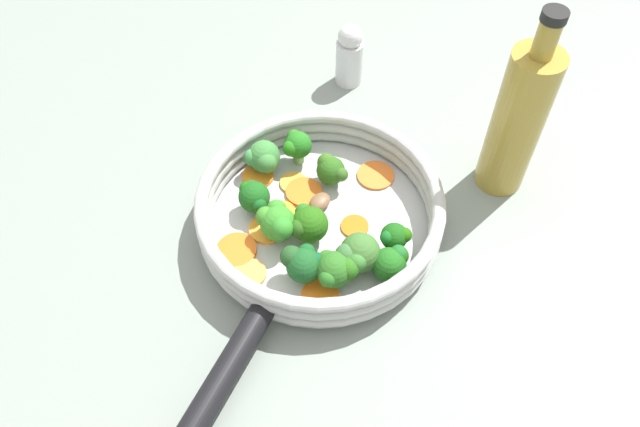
# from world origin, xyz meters

# --- Properties ---
(ground_plane) EXTENTS (4.00, 4.00, 0.00)m
(ground_plane) POSITION_xyz_m (0.00, 0.00, 0.00)
(ground_plane) COLOR gray
(skillet) EXTENTS (0.27, 0.27, 0.01)m
(skillet) POSITION_xyz_m (0.00, 0.00, 0.01)
(skillet) COLOR #B2B5B7
(skillet) RESTS_ON ground_plane
(skillet_rim_wall) EXTENTS (0.29, 0.29, 0.05)m
(skillet_rim_wall) POSITION_xyz_m (0.00, 0.00, 0.04)
(skillet_rim_wall) COLOR #B0B3B3
(skillet_rim_wall) RESTS_ON skillet
(skillet_handle) EXTENTS (0.19, 0.07, 0.03)m
(skillet_handle) POSITION_xyz_m (0.23, -0.05, 0.03)
(skillet_handle) COLOR black
(skillet_handle) RESTS_ON skillet
(skillet_rivet_left) EXTENTS (0.01, 0.01, 0.01)m
(skillet_rivet_left) POSITION_xyz_m (0.11, -0.07, 0.02)
(skillet_rivet_left) COLOR #AFB4B5
(skillet_rivet_left) RESTS_ON skillet
(skillet_rivet_right) EXTENTS (0.01, 0.01, 0.01)m
(skillet_rivet_right) POSITION_xyz_m (0.13, 0.01, 0.02)
(skillet_rivet_right) COLOR #B3B7BB
(skillet_rivet_right) RESTS_ON skillet
(carrot_slice_0) EXTENTS (0.04, 0.04, 0.00)m
(carrot_slice_0) POSITION_xyz_m (0.00, -0.05, 0.01)
(carrot_slice_0) COLOR orange
(carrot_slice_0) RESTS_ON skillet
(carrot_slice_1) EXTENTS (0.04, 0.04, 0.00)m
(carrot_slice_1) POSITION_xyz_m (0.00, 0.04, 0.01)
(carrot_slice_1) COLOR #D75E0F
(carrot_slice_1) RESTS_ON skillet
(carrot_slice_2) EXTENTS (0.05, 0.05, 0.00)m
(carrot_slice_2) POSITION_xyz_m (-0.05, -0.04, 0.01)
(carrot_slice_2) COLOR gold
(carrot_slice_2) RESTS_ON skillet
(carrot_slice_3) EXTENTS (0.05, 0.05, 0.01)m
(carrot_slice_3) POSITION_xyz_m (0.09, -0.06, 0.01)
(carrot_slice_3) COLOR #F3933F
(carrot_slice_3) RESTS_ON skillet
(carrot_slice_4) EXTENTS (0.06, 0.06, 0.00)m
(carrot_slice_4) POSITION_xyz_m (-0.08, 0.05, 0.01)
(carrot_slice_4) COLOR orange
(carrot_slice_4) RESTS_ON skillet
(carrot_slice_5) EXTENTS (0.05, 0.05, 0.00)m
(carrot_slice_5) POSITION_xyz_m (0.10, 0.02, 0.01)
(carrot_slice_5) COLOR orange
(carrot_slice_5) RESTS_ON skillet
(carrot_slice_6) EXTENTS (0.05, 0.05, 0.01)m
(carrot_slice_6) POSITION_xyz_m (-0.04, -0.03, 0.01)
(carrot_slice_6) COLOR orange
(carrot_slice_6) RESTS_ON skillet
(carrot_slice_7) EXTENTS (0.07, 0.07, 0.01)m
(carrot_slice_7) POSITION_xyz_m (0.06, -0.08, 0.01)
(carrot_slice_7) COLOR orange
(carrot_slice_7) RESTS_ON skillet
(carrot_slice_8) EXTENTS (0.04, 0.04, 0.00)m
(carrot_slice_8) POSITION_xyz_m (0.02, -0.05, 0.01)
(carrot_slice_8) COLOR orange
(carrot_slice_8) RESTS_ON skillet
(carrot_slice_9) EXTENTS (0.05, 0.05, 0.01)m
(carrot_slice_9) POSITION_xyz_m (-0.05, -0.09, 0.01)
(carrot_slice_9) COLOR orange
(carrot_slice_9) RESTS_ON skillet
(carrot_slice_10) EXTENTS (0.06, 0.06, 0.00)m
(carrot_slice_10) POSITION_xyz_m (0.03, -0.06, 0.01)
(carrot_slice_10) COLOR orange
(carrot_slice_10) RESTS_ON skillet
(broccoli_floret_0) EXTENTS (0.03, 0.04, 0.05)m
(broccoli_floret_0) POSITION_xyz_m (0.03, 0.09, 0.04)
(broccoli_floret_0) COLOR olive
(broccoli_floret_0) RESTS_ON skillet
(broccoli_floret_1) EXTENTS (0.04, 0.04, 0.05)m
(broccoli_floret_1) POSITION_xyz_m (0.03, -0.01, 0.04)
(broccoli_floret_1) COLOR #82B45C
(broccoli_floret_1) RESTS_ON skillet
(broccoli_floret_2) EXTENTS (0.04, 0.04, 0.04)m
(broccoli_floret_2) POSITION_xyz_m (0.00, -0.08, 0.04)
(broccoli_floret_2) COLOR #5D954B
(broccoli_floret_2) RESTS_ON skillet
(broccoli_floret_3) EXTENTS (0.04, 0.05, 0.05)m
(broccoli_floret_3) POSITION_xyz_m (0.08, -0.00, 0.04)
(broccoli_floret_3) COLOR #6D8A4E
(broccoli_floret_3) RESTS_ON skillet
(broccoli_floret_4) EXTENTS (0.04, 0.04, 0.04)m
(broccoli_floret_4) POSITION_xyz_m (-0.06, 0.00, 0.03)
(broccoli_floret_4) COLOR #8CA462
(broccoli_floret_4) RESTS_ON skillet
(broccoli_floret_5) EXTENTS (0.05, 0.05, 0.05)m
(broccoli_floret_5) POSITION_xyz_m (0.03, -0.04, 0.04)
(broccoli_floret_5) COLOR #7CB25D
(broccoli_floret_5) RESTS_ON skillet
(broccoli_floret_6) EXTENTS (0.04, 0.04, 0.04)m
(broccoli_floret_6) POSITION_xyz_m (0.06, 0.09, 0.04)
(broccoli_floret_6) COLOR #83AE62
(broccoli_floret_6) RESTS_ON skillet
(broccoli_floret_7) EXTENTS (0.05, 0.04, 0.05)m
(broccoli_floret_7) POSITION_xyz_m (-0.06, -0.08, 0.04)
(broccoli_floret_7) COLOR #5F8851
(broccoli_floret_7) RESTS_ON skillet
(broccoli_floret_8) EXTENTS (0.04, 0.03, 0.05)m
(broccoli_floret_8) POSITION_xyz_m (-0.09, -0.05, 0.04)
(broccoli_floret_8) COLOR #80AA69
(broccoli_floret_8) RESTS_ON skillet
(broccoli_floret_9) EXTENTS (0.04, 0.05, 0.05)m
(broccoli_floret_9) POSITION_xyz_m (0.08, 0.03, 0.04)
(broccoli_floret_9) COLOR #6BA459
(broccoli_floret_9) RESTS_ON skillet
(broccoli_floret_10) EXTENTS (0.05, 0.05, 0.05)m
(broccoli_floret_10) POSITION_xyz_m (0.06, 0.05, 0.04)
(broccoli_floret_10) COLOR #8CAA61
(broccoli_floret_10) RESTS_ON skillet
(mushroom_piece_0) EXTENTS (0.04, 0.03, 0.01)m
(mushroom_piece_0) POSITION_xyz_m (-0.02, -0.01, 0.02)
(mushroom_piece_0) COLOR brown
(mushroom_piece_0) RESTS_ON skillet
(salt_shaker) EXTENTS (0.04, 0.04, 0.10)m
(salt_shaker) POSITION_xyz_m (-0.27, -0.02, 0.05)
(salt_shaker) COLOR silver
(salt_shaker) RESTS_ON ground_plane
(oil_bottle) EXTENTS (0.06, 0.06, 0.25)m
(oil_bottle) POSITION_xyz_m (-0.12, 0.21, 0.10)
(oil_bottle) COLOR olive
(oil_bottle) RESTS_ON ground_plane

